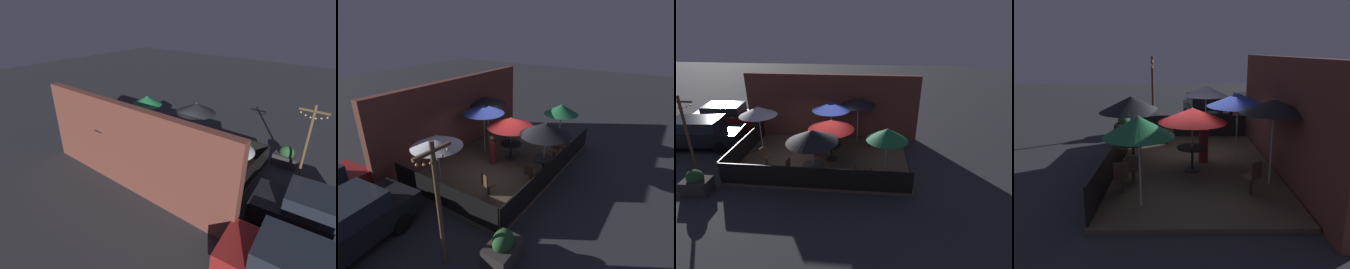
# 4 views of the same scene
# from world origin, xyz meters

# --- Properties ---
(ground_plane) EXTENTS (60.00, 60.00, 0.00)m
(ground_plane) POSITION_xyz_m (0.00, 0.00, 0.00)
(ground_plane) COLOR #2D2D33
(patio_deck) EXTENTS (8.04, 5.15, 0.12)m
(patio_deck) POSITION_xyz_m (0.00, 0.00, 0.06)
(patio_deck) COLOR brown
(patio_deck) RESTS_ON ground_plane
(building_wall) EXTENTS (9.64, 0.36, 3.70)m
(building_wall) POSITION_xyz_m (0.00, 2.81, 1.85)
(building_wall) COLOR brown
(building_wall) RESTS_ON ground_plane
(fence_front) EXTENTS (7.84, 0.05, 0.95)m
(fence_front) POSITION_xyz_m (0.00, -2.53, 0.59)
(fence_front) COLOR black
(fence_front) RESTS_ON patio_deck
(fence_side_left) EXTENTS (0.05, 4.95, 0.95)m
(fence_side_left) POSITION_xyz_m (-3.97, 0.00, 0.59)
(fence_side_left) COLOR black
(fence_side_left) RESTS_ON patio_deck
(patio_umbrella_0) EXTENTS (2.17, 2.17, 2.04)m
(patio_umbrella_0) POSITION_xyz_m (0.39, -0.09, 1.94)
(patio_umbrella_0) COLOR #B2B2B7
(patio_umbrella_0) RESTS_ON patio_deck
(patio_umbrella_1) EXTENTS (2.09, 2.09, 2.35)m
(patio_umbrella_1) POSITION_xyz_m (-0.08, -2.04, 2.21)
(patio_umbrella_1) COLOR #B2B2B7
(patio_umbrella_1) RESTS_ON patio_deck
(patio_umbrella_2) EXTENTS (1.97, 1.97, 2.47)m
(patio_umbrella_2) POSITION_xyz_m (0.21, 1.34, 2.38)
(patio_umbrella_2) COLOR #B2B2B7
(patio_umbrella_2) RESTS_ON patio_deck
(patio_umbrella_3) EXTENTS (1.71, 1.71, 2.28)m
(patio_umbrella_3) POSITION_xyz_m (2.89, -1.46, 2.15)
(patio_umbrella_3) COLOR #B2B2B7
(patio_umbrella_3) RESTS_ON patio_deck
(patio_umbrella_4) EXTENTS (1.86, 1.86, 2.34)m
(patio_umbrella_4) POSITION_xyz_m (-3.37, 0.63, 2.24)
(patio_umbrella_4) COLOR #B2B2B7
(patio_umbrella_4) RESTS_ON patio_deck
(patio_umbrella_5) EXTENTS (1.90, 1.90, 2.48)m
(patio_umbrella_5) POSITION_xyz_m (1.52, 2.10, 2.40)
(patio_umbrella_5) COLOR #B2B2B7
(patio_umbrella_5) RESTS_ON patio_deck
(dining_table_0) EXTENTS (0.98, 0.98, 0.78)m
(dining_table_0) POSITION_xyz_m (0.39, -0.09, 0.74)
(dining_table_0) COLOR black
(dining_table_0) RESTS_ON patio_deck
(dining_table_1) EXTENTS (0.94, 0.94, 0.78)m
(dining_table_1) POSITION_xyz_m (-0.08, -2.04, 0.74)
(dining_table_1) COLOR black
(dining_table_1) RESTS_ON patio_deck
(patio_chair_0) EXTENTS (0.45, 0.45, 0.91)m
(patio_chair_0) POSITION_xyz_m (1.51, -1.84, 0.61)
(patio_chair_0) COLOR #4C3828
(patio_chair_0) RESTS_ON patio_deck
(patio_chair_1) EXTENTS (0.40, 0.40, 0.92)m
(patio_chair_1) POSITION_xyz_m (2.16, -2.04, 0.62)
(patio_chair_1) COLOR #4C3828
(patio_chair_1) RESTS_ON patio_deck
(patio_chair_2) EXTENTS (0.44, 0.44, 0.94)m
(patio_chair_2) POSITION_xyz_m (-1.08, -1.94, 0.64)
(patio_chair_2) COLOR #4C3828
(patio_chair_2) RESTS_ON patio_deck
(patio_chair_3) EXTENTS (0.56, 0.56, 0.96)m
(patio_chair_3) POSITION_xyz_m (2.28, 1.44, 0.65)
(patio_chair_3) COLOR #4C3828
(patio_chair_3) RESTS_ON patio_deck
(patio_chair_4) EXTENTS (0.52, 0.52, 0.93)m
(patio_chair_4) POSITION_xyz_m (-2.59, -0.98, 0.63)
(patio_chair_4) COLOR #4C3828
(patio_chair_4) RESTS_ON patio_deck
(patron_0) EXTENTS (0.41, 0.41, 1.36)m
(patron_0) POSITION_xyz_m (-0.47, 0.33, 0.75)
(patron_0) COLOR maroon
(patron_0) RESTS_ON patio_deck
(planter_box) EXTENTS (1.07, 0.75, 1.02)m
(planter_box) POSITION_xyz_m (-4.62, -3.09, 0.43)
(planter_box) COLOR #332D2D
(planter_box) RESTS_ON ground_plane
(light_post) EXTENTS (1.10, 0.12, 3.63)m
(light_post) POSITION_xyz_m (-5.52, -1.78, 2.04)
(light_post) COLOR brown
(light_post) RESTS_ON ground_plane
(parked_car_0) EXTENTS (4.73, 2.12, 1.62)m
(parked_car_0) POSITION_xyz_m (-6.96, 0.82, 0.85)
(parked_car_0) COLOR black
(parked_car_0) RESTS_ON ground_plane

